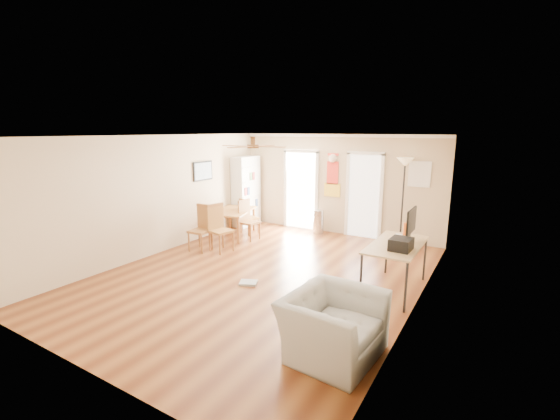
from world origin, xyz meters
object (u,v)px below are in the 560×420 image
Objects in this scene: dining_chair_near at (200,228)px; computer_desk at (395,267)px; dining_table at (234,223)px; dining_chair_far at (250,216)px; bookshelf at (246,191)px; torchiere_lamp at (402,202)px; trash_can at (318,222)px; wastebasket_a at (315,290)px; printer at (401,244)px; dining_chair_right_b at (221,228)px; armchair at (333,325)px; dining_chair_right_a at (250,220)px.

dining_chair_near is 4.36m from computer_desk.
dining_chair_far is at bearing 61.03° from dining_table.
bookshelf is 4.30m from torchiere_lamp.
trash_can is at bearing -131.02° from dining_chair_far.
dining_chair_far is 4.22m from wastebasket_a.
torchiere_lamp is 3.07m from printer.
printer is (0.14, -0.30, 0.51)m from computer_desk.
computer_desk is (4.24, -1.69, -0.05)m from dining_chair_far.
dining_chair_far is at bearing -164.92° from torchiere_lamp.
printer is at bearing -82.98° from dining_chair_right_b.
trash_can is 0.41× the size of computer_desk.
bookshelf is 1.32m from dining_table.
armchair is at bearing -109.73° from dining_chair_right_b.
printer is at bearing -76.96° from torchiere_lamp.
dining_chair_right_b is at bearing 158.63° from wastebasket_a.
armchair is (3.75, -3.52, -0.11)m from dining_chair_right_a.
torchiere_lamp reaches higher than dining_table.
dining_chair_far is 0.60× the size of computer_desk.
dining_chair_right_b reaches higher than armchair.
bookshelf is 0.95× the size of torchiere_lamp.
trash_can is at bearing -13.10° from dining_chair_right_b.
dining_table is 1.46× the size of dining_chair_far.
printer is (4.60, -1.59, 0.59)m from dining_table.
armchair is (4.20, -2.22, -0.14)m from dining_chair_near.
dining_chair_near is 3.35× the size of wastebasket_a.
torchiere_lamp reaches higher than wastebasket_a.
armchair reaches higher than dining_table.
dining_chair_far is 3.02× the size of wastebasket_a.
dining_table is 4.90m from printer.
dining_table is 1.38m from dining_chair_near.
printer is at bearing -6.36° from dining_chair_near.
wastebasket_a is at bearing -97.16° from torchiere_lamp.
bookshelf is 5.31× the size of printer.
dining_chair_right_a is at bearing 13.07° from dining_chair_right_b.
dining_chair_right_a is 1.11m from dining_chair_right_b.
trash_can reaches higher than wastebasket_a.
wastebasket_a is 0.26× the size of armchair.
computer_desk is at bearing -101.77° from dining_chair_right_a.
dining_chair_far is at bearing -55.24° from bookshelf.
wastebasket_a is (3.83, -3.38, -0.83)m from bookshelf.
wastebasket_a is at bearing -146.35° from printer.
printer reaches higher than computer_desk.
dining_chair_near is at bearing -121.82° from trash_can.
dining_chair_right_b is 4.46m from armchair.
dining_chair_right_a is 3.68m from wastebasket_a.
dining_table is 0.57m from dining_chair_right_a.
dining_chair_far reaches higher than computer_desk.
bookshelf reaches higher than printer.
dining_chair_right_b is at bearing 178.06° from computer_desk.
dining_table is at bearing 89.72° from dining_chair_right_a.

